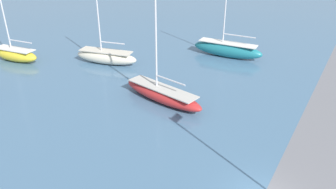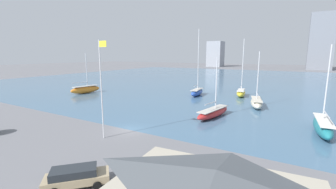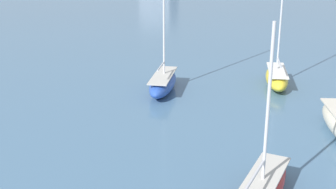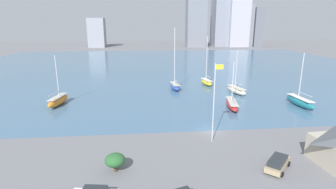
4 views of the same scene
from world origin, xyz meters
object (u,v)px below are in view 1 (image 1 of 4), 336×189
sailboat_teal (227,49)px  sailboat_red (162,94)px  sailboat_yellow (15,54)px  sailboat_cream (106,56)px

sailboat_teal → sailboat_red: sailboat_teal is taller
sailboat_yellow → sailboat_red: size_ratio=1.42×
sailboat_teal → sailboat_cream: (-10.19, 11.95, -0.12)m
sailboat_red → sailboat_cream: size_ratio=0.91×
sailboat_yellow → sailboat_cream: sailboat_yellow is taller
sailboat_teal → sailboat_cream: sailboat_teal is taller
sailboat_teal → sailboat_red: 15.22m
sailboat_teal → sailboat_yellow: size_ratio=0.82×
sailboat_teal → sailboat_cream: size_ratio=1.06×
sailboat_teal → sailboat_red: bearing=174.7°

